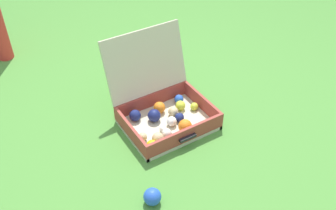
% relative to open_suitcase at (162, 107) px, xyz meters
% --- Properties ---
extents(ground_plane, '(16.00, 16.00, 0.00)m').
position_rel_open_suitcase_xyz_m(ground_plane, '(-0.04, -0.04, -0.11)').
color(ground_plane, '#4C8C38').
extents(open_suitcase, '(0.54, 0.56, 0.52)m').
position_rel_open_suitcase_xyz_m(open_suitcase, '(0.00, 0.00, 0.00)').
color(open_suitcase, beige).
rests_on(open_suitcase, ground).
extents(stray_ball_on_grass, '(0.09, 0.09, 0.09)m').
position_rel_open_suitcase_xyz_m(stray_ball_on_grass, '(-0.37, -0.52, -0.06)').
color(stray_ball_on_grass, blue).
rests_on(stray_ball_on_grass, ground).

